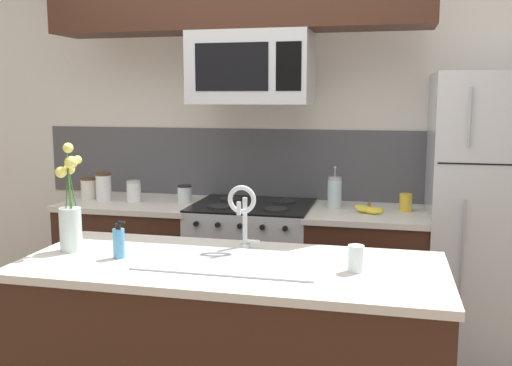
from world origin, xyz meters
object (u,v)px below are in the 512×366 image
microwave (252,68)px  coffee_tin (406,202)px  storage_jar_short (134,191)px  banana_bunch (369,210)px  stove_range (252,273)px  storage_jar_squat (185,194)px  flower_vase (70,219)px  storage_jar_medium (104,186)px  french_press (335,192)px  storage_jar_tall (89,188)px  drinking_glass (356,259)px  sink_faucet (243,208)px  refrigerator (500,222)px  dish_soap_bottle (119,243)px

microwave → coffee_tin: microwave is taller
storage_jar_short → banana_bunch: bearing=-1.0°
stove_range → storage_jar_squat: bearing=176.4°
flower_vase → storage_jar_short: bearing=101.9°
microwave → storage_jar_squat: microwave is taller
banana_bunch → stove_range: bearing=175.4°
storage_jar_medium → french_press: (1.56, 0.09, 0.00)m
storage_jar_tall → storage_jar_medium: bearing=-17.7°
storage_jar_squat → french_press: bearing=1.8°
french_press → drinking_glass: bearing=-81.0°
stove_range → drinking_glass: bearing=-59.9°
drinking_glass → storage_jar_squat: bearing=133.0°
coffee_tin → microwave: bearing=-175.8°
french_press → flower_vase: flower_vase is taller
storage_jar_tall → coffee_tin: storage_jar_tall is taller
microwave → storage_jar_tall: (-1.17, 0.04, -0.80)m
storage_jar_tall → flower_vase: flower_vase is taller
storage_jar_squat → storage_jar_medium: bearing=-174.4°
sink_faucet → refrigerator: bearing=39.6°
storage_jar_short → flower_vase: flower_vase is taller
storage_jar_medium → drinking_glass: storage_jar_medium is taller
storage_jar_tall → storage_jar_medium: (0.13, -0.04, 0.02)m
storage_jar_tall → coffee_tin: (2.13, 0.03, -0.02)m
storage_jar_tall → dish_soap_bottle: size_ratio=0.88×
flower_vase → refrigerator: bearing=31.4°
refrigerator → coffee_tin: refrigerator is taller
storage_jar_tall → storage_jar_short: storage_jar_tall is taller
dish_soap_bottle → coffee_tin: bearing=47.1°
coffee_tin → flower_vase: flower_vase is taller
banana_bunch → storage_jar_squat: bearing=175.8°
storage_jar_medium → microwave: bearing=0.3°
microwave → french_press: bearing=8.8°
flower_vase → storage_jar_tall: bearing=116.0°
storage_jar_medium → sink_faucet: 1.62m
storage_jar_tall → storage_jar_squat: bearing=1.0°
microwave → sink_faucet: microwave is taller
stove_range → french_press: (0.52, 0.06, 0.55)m
stove_range → coffee_tin: 1.09m
sink_faucet → storage_jar_short: bearing=134.9°
dish_soap_bottle → banana_bunch: bearing=50.1°
storage_jar_squat → dish_soap_bottle: dish_soap_bottle is taller
storage_jar_tall → french_press: bearing=1.5°
storage_jar_short → drinking_glass: (1.54, -1.23, -0.02)m
storage_jar_short → sink_faucet: bearing=-45.1°
storage_jar_squat → flower_vase: flower_vase is taller
banana_bunch → french_press: french_press is taller
microwave → dish_soap_bottle: bearing=-102.9°
storage_jar_squat → coffee_tin: bearing=0.8°
drinking_glass → dish_soap_bottle: bearing=-178.1°
stove_range → flower_vase: bearing=-114.3°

